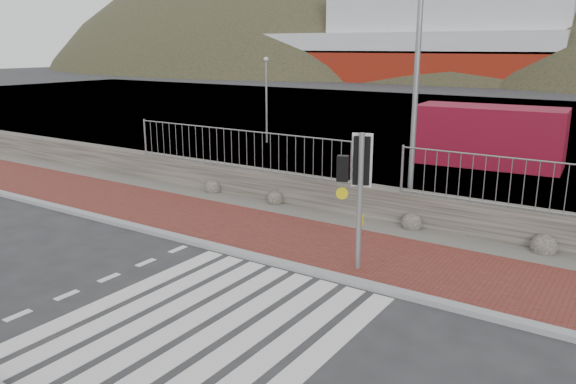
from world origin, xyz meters
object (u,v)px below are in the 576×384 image
Objects in this scene: ferry at (401,40)px; streetlight at (423,41)px; traffic_signal_far at (359,172)px; shipping_container at (489,136)px.

ferry is 5.94× the size of streetlight.
ferry is at bearing -88.01° from traffic_signal_far.
streetlight is at bearing -103.95° from traffic_signal_far.
shipping_container is at bearing 108.83° from streetlight.
shipping_container is (-0.62, 12.81, -0.99)m from traffic_signal_far.
ferry is 16.93× the size of traffic_signal_far.
traffic_signal_far is 5.16m from streetlight.
traffic_signal_far reaches higher than shipping_container.
shipping_container is (25.12, -51.47, -4.20)m from ferry.
ferry is 69.32m from traffic_signal_far.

